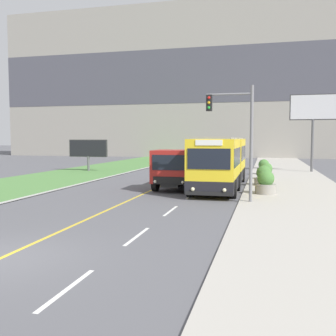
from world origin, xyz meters
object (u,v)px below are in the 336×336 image
(traffic_light_mast, at_px, (238,129))
(planter_round_third, at_px, (266,172))
(city_bus, at_px, (221,162))
(billboard_small, at_px, (88,149))
(planter_round_second, at_px, (264,177))
(planter_round_far, at_px, (264,168))
(planter_round_near, at_px, (266,183))
(billboard_large, at_px, (313,112))
(dump_truck, at_px, (177,169))

(traffic_light_mast, xyz_separation_m, planter_round_third, (1.40, 11.21, -3.01))
(city_bus, relative_size, billboard_small, 2.96)
(city_bus, relative_size, planter_round_second, 8.81)
(planter_round_far, bearing_deg, planter_round_near, -89.19)
(planter_round_near, bearing_deg, planter_round_third, 89.82)
(planter_round_third, bearing_deg, planter_round_near, -90.18)
(planter_round_near, bearing_deg, billboard_large, 75.68)
(city_bus, xyz_separation_m, traffic_light_mast, (1.43, -5.89, 2.01))
(planter_round_second, relative_size, planter_round_far, 1.01)
(traffic_light_mast, height_order, billboard_large, billboard_large)
(billboard_small, relative_size, planter_round_second, 2.98)
(dump_truck, distance_m, planter_round_far, 12.26)
(dump_truck, xyz_separation_m, planter_round_far, (5.16, 11.10, -0.61))
(planter_round_second, xyz_separation_m, planter_round_third, (0.14, 4.11, -0.02))
(traffic_light_mast, height_order, planter_round_second, traffic_light_mast)
(billboard_large, relative_size, planter_round_far, 5.60)
(planter_round_near, height_order, planter_round_third, planter_round_near)
(traffic_light_mast, bearing_deg, city_bus, 103.64)
(traffic_light_mast, height_order, planter_round_near, traffic_light_mast)
(dump_truck, bearing_deg, planter_round_near, -12.87)
(planter_round_second, bearing_deg, planter_round_near, -88.35)
(traffic_light_mast, height_order, planter_round_third, traffic_light_mast)
(planter_round_far, bearing_deg, dump_truck, -114.92)
(city_bus, bearing_deg, billboard_large, 62.53)
(planter_round_second, bearing_deg, city_bus, -155.74)
(dump_truck, bearing_deg, planter_round_third, 52.54)
(city_bus, xyz_separation_m, planter_round_second, (2.69, 1.21, -0.98))
(billboard_small, bearing_deg, traffic_light_mast, -45.41)
(dump_truck, height_order, billboard_small, billboard_small)
(dump_truck, relative_size, billboard_large, 0.90)
(planter_round_second, xyz_separation_m, planter_round_far, (-0.06, 8.21, -0.00))
(city_bus, height_order, dump_truck, city_bus)
(planter_round_second, height_order, planter_round_far, planter_round_second)
(city_bus, bearing_deg, planter_round_far, 74.41)
(city_bus, xyz_separation_m, planter_round_near, (2.80, -2.90, -0.97))
(dump_truck, height_order, planter_round_near, dump_truck)
(billboard_small, bearing_deg, billboard_large, 10.23)
(planter_round_far, bearing_deg, city_bus, -105.59)
(billboard_large, bearing_deg, traffic_light_mast, -106.01)
(dump_truck, xyz_separation_m, traffic_light_mast, (3.96, -4.21, 2.38))
(city_bus, distance_m, dump_truck, 3.06)
(city_bus, bearing_deg, traffic_light_mast, -76.36)
(dump_truck, distance_m, planter_round_third, 8.84)
(dump_truck, xyz_separation_m, planter_round_third, (5.36, 7.00, -0.63))
(billboard_large, relative_size, billboard_small, 1.86)
(billboard_small, relative_size, planter_round_near, 2.96)
(planter_round_third, bearing_deg, dump_truck, -127.46)
(dump_truck, bearing_deg, city_bus, 33.57)
(planter_round_near, xyz_separation_m, planter_round_second, (-0.12, 4.11, -0.01))
(planter_round_far, bearing_deg, traffic_light_mast, -94.48)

